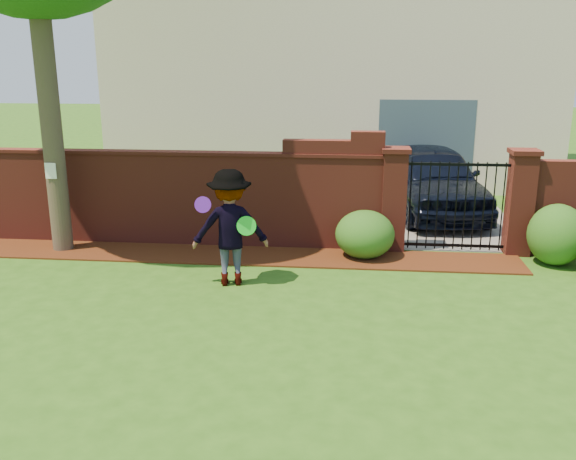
# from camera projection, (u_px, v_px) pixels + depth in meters

# --- Properties ---
(ground) EXTENTS (80.00, 80.00, 0.01)m
(ground) POSITION_uv_depth(u_px,v_px,m) (217.00, 339.00, 7.77)
(ground) COLOR #2C5916
(ground) RESTS_ON ground
(mulch_bed) EXTENTS (11.10, 1.08, 0.03)m
(mulch_bed) POSITION_uv_depth(u_px,v_px,m) (204.00, 254.00, 11.05)
(mulch_bed) COLOR #3C190A
(mulch_bed) RESTS_ON ground
(brick_wall) EXTENTS (8.70, 0.31, 2.16)m
(brick_wall) POSITION_uv_depth(u_px,v_px,m) (155.00, 195.00, 11.55)
(brick_wall) COLOR maroon
(brick_wall) RESTS_ON ground
(pillar_left) EXTENTS (0.50, 0.50, 1.88)m
(pillar_left) POSITION_uv_depth(u_px,v_px,m) (394.00, 199.00, 11.11)
(pillar_left) COLOR maroon
(pillar_left) RESTS_ON ground
(pillar_right) EXTENTS (0.50, 0.50, 1.88)m
(pillar_right) POSITION_uv_depth(u_px,v_px,m) (520.00, 202.00, 10.90)
(pillar_right) COLOR maroon
(pillar_right) RESTS_ON ground
(iron_gate) EXTENTS (1.78, 0.03, 1.60)m
(iron_gate) POSITION_uv_depth(u_px,v_px,m) (456.00, 206.00, 11.03)
(iron_gate) COLOR black
(iron_gate) RESTS_ON ground
(driveway) EXTENTS (3.20, 8.00, 0.01)m
(driveway) POSITION_uv_depth(u_px,v_px,m) (427.00, 202.00, 15.09)
(driveway) COLOR slate
(driveway) RESTS_ON ground
(house) EXTENTS (12.40, 6.40, 6.30)m
(house) POSITION_uv_depth(u_px,v_px,m) (332.00, 66.00, 18.32)
(house) COLOR beige
(house) RESTS_ON ground
(car) EXTENTS (2.44, 4.74, 1.54)m
(car) POSITION_uv_depth(u_px,v_px,m) (435.00, 181.00, 13.65)
(car) COLOR black
(car) RESTS_ON ground
(paper_notice) EXTENTS (0.20, 0.01, 0.28)m
(paper_notice) POSITION_uv_depth(u_px,v_px,m) (51.00, 171.00, 10.79)
(paper_notice) COLOR white
(paper_notice) RESTS_ON tree
(shrub_left) EXTENTS (1.04, 1.04, 0.85)m
(shrub_left) POSITION_uv_depth(u_px,v_px,m) (365.00, 234.00, 10.82)
(shrub_left) COLOR #1B5519
(shrub_left) RESTS_ON ground
(shrub_middle) EXTENTS (0.95, 0.95, 1.05)m
(shrub_middle) POSITION_uv_depth(u_px,v_px,m) (557.00, 235.00, 10.43)
(shrub_middle) COLOR #1B5519
(shrub_middle) RESTS_ON ground
(man) EXTENTS (1.27, 0.88, 1.80)m
(man) POSITION_uv_depth(u_px,v_px,m) (230.00, 228.00, 9.41)
(man) COLOR gray
(man) RESTS_ON ground
(frisbee_purple) EXTENTS (0.25, 0.13, 0.24)m
(frisbee_purple) POSITION_uv_depth(u_px,v_px,m) (203.00, 205.00, 9.09)
(frisbee_purple) COLOR #671DB8
(frisbee_purple) RESTS_ON man
(frisbee_green) EXTENTS (0.30, 0.10, 0.30)m
(frisbee_green) POSITION_uv_depth(u_px,v_px,m) (246.00, 226.00, 9.24)
(frisbee_green) COLOR #1BCE27
(frisbee_green) RESTS_ON man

